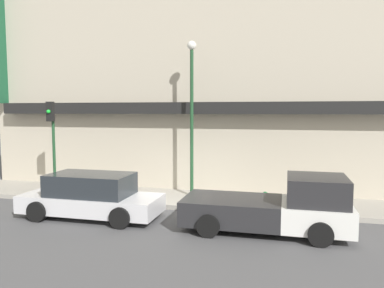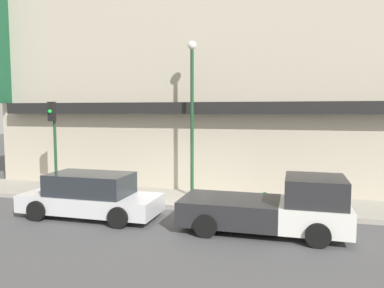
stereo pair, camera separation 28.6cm
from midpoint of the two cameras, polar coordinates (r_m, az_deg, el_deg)
ground_plane at (r=14.12m, az=-2.61°, el=-9.99°), size 80.00×80.00×0.00m
sidewalk at (r=15.41m, az=-0.98°, el=-8.37°), size 36.00×2.82×0.17m
building at (r=17.82m, az=1.60°, el=9.16°), size 19.80×3.80×9.89m
pickup_truck at (r=11.74m, az=13.21°, el=-9.39°), size 5.00×2.24×1.75m
parked_car at (r=13.48m, az=-14.61°, el=-7.65°), size 4.82×2.02×1.53m
fire_hydrant at (r=13.88m, az=11.59°, el=-8.35°), size 0.21×0.21×0.59m
street_lamp at (r=15.19m, az=0.55°, el=6.45°), size 0.36×0.36×6.28m
traffic_light at (r=16.50m, az=-19.88°, el=1.84°), size 0.28×0.42×3.87m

